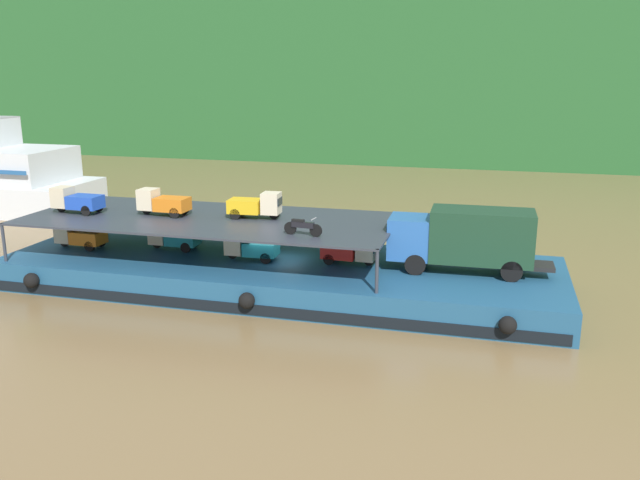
# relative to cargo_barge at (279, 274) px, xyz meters

# --- Properties ---
(ground_plane) EXTENTS (400.00, 400.00, 0.00)m
(ground_plane) POSITION_rel_cargo_barge_xyz_m (0.00, 0.03, -0.75)
(ground_plane) COLOR brown
(hillside_far_bank) EXTENTS (112.77, 38.61, 32.53)m
(hillside_far_bank) POSITION_rel_cargo_barge_xyz_m (0.00, 63.64, 17.57)
(hillside_far_bank) COLOR #235628
(hillside_far_bank) RESTS_ON ground
(cargo_barge) EXTENTS (28.64, 9.34, 1.50)m
(cargo_barge) POSITION_rel_cargo_barge_xyz_m (0.00, 0.00, 0.00)
(cargo_barge) COLOR navy
(cargo_barge) RESTS_ON ground
(covered_lorry) EXTENTS (7.89, 2.42, 3.10)m
(covered_lorry) POSITION_rel_cargo_barge_xyz_m (9.33, 0.35, 2.44)
(covered_lorry) COLOR #285BA3
(covered_lorry) RESTS_ON cargo_barge
(cargo_rack) EXTENTS (19.44, 7.93, 2.00)m
(cargo_rack) POSITION_rel_cargo_barge_xyz_m (-3.80, 0.03, 2.69)
(cargo_rack) COLOR #2D333D
(cargo_rack) RESTS_ON cargo_barge
(mini_truck_lower_stern) EXTENTS (2.75, 1.22, 1.38)m
(mini_truck_lower_stern) POSITION_rel_cargo_barge_xyz_m (-11.34, -0.56, 1.44)
(mini_truck_lower_stern) COLOR orange
(mini_truck_lower_stern) RESTS_ON cargo_barge
(mini_truck_lower_aft) EXTENTS (2.76, 1.24, 1.38)m
(mini_truck_lower_aft) POSITION_rel_cargo_barge_xyz_m (-6.22, 0.54, 1.44)
(mini_truck_lower_aft) COLOR teal
(mini_truck_lower_aft) RESTS_ON cargo_barge
(mini_truck_lower_mid) EXTENTS (2.78, 1.26, 1.38)m
(mini_truck_lower_mid) POSITION_rel_cargo_barge_xyz_m (-1.38, -0.34, 1.44)
(mini_truck_lower_mid) COLOR teal
(mini_truck_lower_mid) RESTS_ON cargo_barge
(mini_truck_lower_fore) EXTENTS (2.79, 1.29, 1.38)m
(mini_truck_lower_fore) POSITION_rel_cargo_barge_xyz_m (3.73, 0.29, 1.44)
(mini_truck_lower_fore) COLOR red
(mini_truck_lower_fore) RESTS_ON cargo_barge
(mini_truck_upper_stern) EXTENTS (2.77, 1.25, 1.38)m
(mini_truck_upper_stern) POSITION_rel_cargo_barge_xyz_m (-11.24, -0.68, 3.44)
(mini_truck_upper_stern) COLOR #1E47B7
(mini_truck_upper_stern) RESTS_ON cargo_rack
(mini_truck_upper_mid) EXTENTS (2.76, 1.23, 1.38)m
(mini_truck_upper_mid) POSITION_rel_cargo_barge_xyz_m (-6.44, 0.00, 3.44)
(mini_truck_upper_mid) COLOR orange
(mini_truck_upper_mid) RESTS_ON cargo_rack
(mini_truck_upper_fore) EXTENTS (2.80, 1.30, 1.38)m
(mini_truck_upper_fore) POSITION_rel_cargo_barge_xyz_m (-1.39, 0.59, 3.44)
(mini_truck_upper_fore) COLOR gold
(mini_truck_upper_fore) RESTS_ON cargo_rack
(motorcycle_upper_port) EXTENTS (1.90, 0.55, 0.87)m
(motorcycle_upper_port) POSITION_rel_cargo_barge_xyz_m (2.01, -2.35, 3.18)
(motorcycle_upper_port) COLOR black
(motorcycle_upper_port) RESTS_ON cargo_rack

